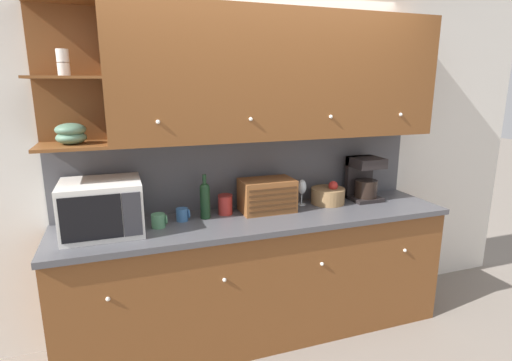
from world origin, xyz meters
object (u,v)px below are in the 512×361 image
(mug_blue_second, at_px, (159,221))
(coffee_maker, at_px, (364,178))
(microwave, at_px, (102,207))
(fruit_basket, at_px, (328,195))
(mug, at_px, (182,214))
(wine_glass, at_px, (302,188))
(storage_canister, at_px, (225,204))
(bread_box, at_px, (267,195))
(wine_bottle, at_px, (205,199))

(mug_blue_second, bearing_deg, coffee_maker, 4.22)
(microwave, distance_m, fruit_basket, 1.68)
(mug, height_order, coffee_maker, coffee_maker)
(fruit_basket, bearing_deg, microwave, -176.52)
(mug, relative_size, wine_glass, 0.46)
(storage_canister, relative_size, fruit_basket, 0.55)
(bread_box, bearing_deg, wine_glass, 10.45)
(storage_canister, bearing_deg, microwave, -172.70)
(mug_blue_second, bearing_deg, wine_bottle, 14.06)
(mug_blue_second, relative_size, bread_box, 0.26)
(storage_canister, distance_m, fruit_basket, 0.84)
(storage_canister, height_order, fruit_basket, fruit_basket)
(microwave, relative_size, wine_glass, 2.39)
(bread_box, bearing_deg, mug_blue_second, -173.52)
(storage_canister, distance_m, wine_glass, 0.63)
(wine_glass, xyz_separation_m, coffee_maker, (0.54, -0.03, 0.04))
(mug_blue_second, distance_m, wine_glass, 1.13)
(microwave, xyz_separation_m, bread_box, (1.15, 0.08, -0.05))
(wine_glass, height_order, coffee_maker, coffee_maker)
(fruit_basket, xyz_separation_m, coffee_maker, (0.33, 0.01, 0.11))
(wine_bottle, relative_size, storage_canister, 2.19)
(mug, xyz_separation_m, bread_box, (0.63, 0.01, 0.08))
(bread_box, distance_m, wine_glass, 0.32)
(bread_box, relative_size, wine_glass, 1.94)
(mug_blue_second, xyz_separation_m, storage_canister, (0.49, 0.12, 0.03))
(mug_blue_second, height_order, wine_glass, wine_glass)
(mug, height_order, fruit_basket, fruit_basket)
(mug_blue_second, relative_size, storage_canister, 0.71)
(bread_box, bearing_deg, coffee_maker, 2.08)
(wine_bottle, height_order, wine_glass, wine_bottle)
(fruit_basket, bearing_deg, wine_glass, 171.26)
(wine_glass, bearing_deg, bread_box, -169.55)
(mug, bearing_deg, mug_blue_second, -154.97)
(mug_blue_second, xyz_separation_m, wine_bottle, (0.33, 0.08, 0.10))
(microwave, xyz_separation_m, storage_canister, (0.83, 0.11, -0.10))
(microwave, xyz_separation_m, wine_bottle, (0.68, 0.07, -0.03))
(mug_blue_second, xyz_separation_m, coffee_maker, (1.66, 0.12, 0.13))
(wine_bottle, distance_m, fruit_basket, 1.00)
(mug_blue_second, xyz_separation_m, wine_glass, (1.12, 0.15, 0.09))
(storage_canister, xyz_separation_m, bread_box, (0.31, -0.03, 0.05))
(wine_bottle, height_order, coffee_maker, coffee_maker)
(coffee_maker, bearing_deg, wine_glass, 177.19)
(wine_glass, relative_size, fruit_basket, 0.77)
(mug_blue_second, height_order, storage_canister, storage_canister)
(mug_blue_second, xyz_separation_m, mug, (0.17, 0.08, -0.00))
(coffee_maker, bearing_deg, storage_canister, -179.89)
(mug_blue_second, xyz_separation_m, fruit_basket, (1.33, 0.12, 0.02))
(mug, relative_size, bread_box, 0.24)
(storage_canister, bearing_deg, wine_glass, 2.63)
(mug_blue_second, height_order, fruit_basket, fruit_basket)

